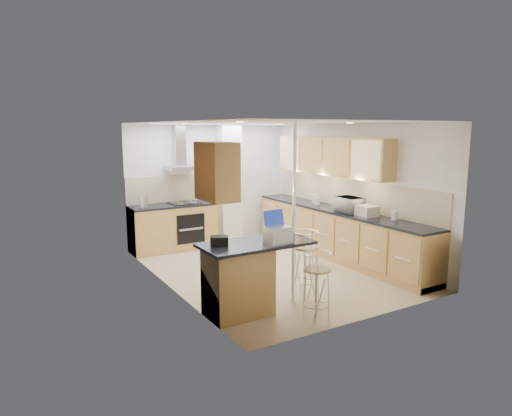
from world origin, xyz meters
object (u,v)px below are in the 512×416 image
laptop (278,235)px  bar_stool_end (305,264)px  microwave (349,205)px  bread_bin (367,211)px  bar_stool_near (317,287)px

laptop → bar_stool_end: bearing=21.9°
laptop → microwave: bearing=25.7°
bread_bin → laptop: bearing=-156.3°
microwave → bar_stool_near: bearing=132.8°
bar_stool_end → bread_bin: bearing=-29.7°
bread_bin → bar_stool_near: bearing=-143.9°
bar_stool_near → bar_stool_end: (0.39, 0.77, 0.04)m
microwave → bar_stool_end: 2.02m
microwave → laptop: microwave is taller
bar_stool_near → laptop: bearing=104.0°
bar_stool_near → bread_bin: (2.09, 1.31, 0.57)m
bar_stool_end → bread_bin: (1.70, 0.54, 0.53)m
bar_stool_end → bar_stool_near: bearing=-164.3°
bar_stool_near → microwave: bearing=22.4°
laptop → bread_bin: laptop is taller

